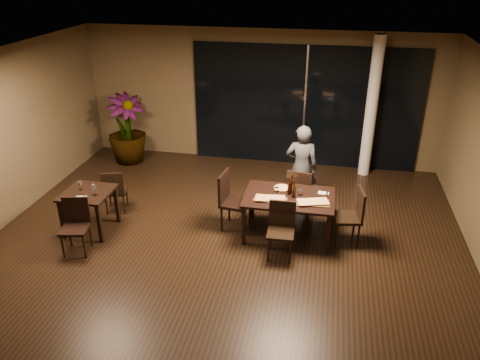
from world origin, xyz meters
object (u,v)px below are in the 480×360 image
bottle_a (289,186)px  chair_main_near (281,226)px  chair_side_near (76,222)px  bottle_c (292,184)px  chair_main_right (352,213)px  diner (301,167)px  side_table (88,198)px  chair_side_far (114,189)px  chair_main_left (231,198)px  bottle_b (294,189)px  chair_main_far (300,191)px  potted_plant (127,129)px  main_table (289,200)px

bottle_a → chair_main_near: bearing=-93.9°
chair_side_near → bottle_c: (3.35, 1.24, 0.41)m
chair_main_right → diner: bearing=-148.9°
side_table → chair_side_near: (0.08, -0.60, -0.11)m
chair_main_near → chair_side_near: bearing=-172.6°
side_table → chair_side_far: 0.70m
chair_main_left → chair_main_right: chair_main_left is taller
side_table → bottle_b: size_ratio=2.67×
diner → chair_main_right: bearing=132.5°
chair_main_far → chair_side_near: (-3.46, -1.74, -0.03)m
chair_main_far → diner: (-0.02, 0.44, 0.28)m
diner → chair_side_near: bearing=33.9°
chair_side_far → chair_main_left: bearing=163.2°
bottle_a → bottle_b: bottle_a is taller
chair_side_far → chair_side_near: bearing=72.1°
chair_main_right → diner: (-0.94, 1.08, 0.28)m
bottle_c → chair_main_left: bearing=-176.3°
side_table → chair_main_far: 3.71m
chair_main_far → bottle_c: bottle_c is taller
chair_main_far → bottle_b: bottle_b is taller
chair_main_far → chair_main_right: (0.92, -0.65, 0.00)m
side_table → chair_main_left: (2.38, 0.57, -0.04)m
chair_side_near → diner: 4.08m
potted_plant → chair_side_far: bearing=-72.6°
main_table → bottle_a: (-0.01, 0.07, 0.23)m
diner → potted_plant: diner is taller
chair_main_left → bottle_a: (1.00, 0.01, 0.32)m
chair_side_far → bottle_a: bearing=164.1°
diner → chair_side_far: bearing=16.7°
chair_main_left → diner: size_ratio=0.63×
main_table → bottle_c: (0.02, 0.14, 0.24)m
chair_side_near → potted_plant: size_ratio=0.58×
chair_side_near → chair_side_far: bearing=75.2°
chair_main_near → bottle_a: (0.05, 0.66, 0.39)m
chair_main_near → chair_main_right: chair_main_right is taller
chair_side_near → bottle_b: bottle_b is taller
chair_side_far → bottle_c: bottle_c is taller
bottle_c → chair_side_far: bearing=179.5°
bottle_b → chair_main_near: bearing=-102.7°
chair_main_far → chair_main_near: (-0.19, -1.22, -0.03)m
chair_side_far → chair_main_far: bearing=173.6°
chair_main_near → chair_side_far: (-3.18, 0.75, -0.03)m
chair_side_far → potted_plant: 2.47m
bottle_a → chair_side_near: bearing=-160.4°
side_table → chair_main_near: (3.34, -0.09, -0.11)m
potted_plant → bottle_a: bearing=-31.5°
chair_main_near → bottle_c: bottle_c is taller
chair_main_right → chair_main_near: bearing=-72.5°
chair_side_far → diner: diner is taller
chair_main_left → bottle_b: 1.14m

